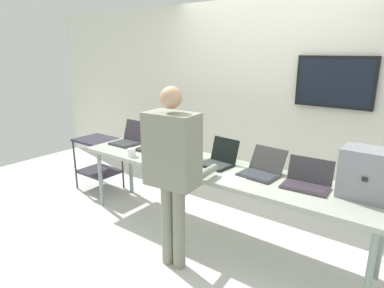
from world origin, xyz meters
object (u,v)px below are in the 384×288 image
at_px(laptop_station_1, 155,145).
at_px(storage_cart, 98,156).
at_px(coffee_mug, 132,152).
at_px(laptop_station_5, 307,181).
at_px(person, 173,163).
at_px(workbench, 214,172).
at_px(laptop_station_3, 219,159).
at_px(laptop_station_0, 128,139).
at_px(equipment_box, 369,174).
at_px(laptop_station_2, 183,152).
at_px(laptop_station_4, 262,169).

bearing_deg(laptop_station_1, storage_cart, -179.08).
distance_m(coffee_mug, storage_cart, 1.14).
bearing_deg(laptop_station_5, storage_cart, 179.68).
bearing_deg(person, workbench, 89.45).
bearing_deg(coffee_mug, laptop_station_3, 20.68).
bearing_deg(laptop_station_0, person, -28.16).
bearing_deg(laptop_station_3, storage_cart, -179.53).
xyz_separation_m(equipment_box, laptop_station_5, (-0.44, -0.07, -0.14)).
relative_size(laptop_station_5, person, 0.24).
bearing_deg(laptop_station_1, laptop_station_5, -1.07).
bearing_deg(coffee_mug, laptop_station_5, 9.71).
height_order(laptop_station_0, laptop_station_2, laptop_station_0).
xyz_separation_m(laptop_station_1, laptop_station_2, (0.43, -0.02, 0.00)).
height_order(laptop_station_5, coffee_mug, laptop_station_5).
xyz_separation_m(laptop_station_2, coffee_mug, (-0.46, -0.32, -0.01)).
bearing_deg(laptop_station_3, laptop_station_1, 179.92).
height_order(equipment_box, laptop_station_3, equipment_box).
height_order(laptop_station_3, storage_cart, laptop_station_3).
relative_size(laptop_station_0, laptop_station_2, 0.95).
height_order(workbench, coffee_mug, coffee_mug).
relative_size(laptop_station_2, storage_cart, 0.51).
xyz_separation_m(workbench, laptop_station_4, (0.47, 0.09, 0.10)).
distance_m(laptop_station_4, person, 0.87).
relative_size(laptop_station_2, person, 0.23).
distance_m(workbench, laptop_station_2, 0.47).
height_order(equipment_box, laptop_station_2, equipment_box).
distance_m(equipment_box, coffee_mug, 2.30).
height_order(laptop_station_3, laptop_station_5, laptop_station_3).
distance_m(equipment_box, laptop_station_2, 1.81).
bearing_deg(laptop_station_4, coffee_mug, -166.00).
xyz_separation_m(workbench, laptop_station_3, (-0.00, 0.09, 0.11)).
height_order(laptop_station_1, laptop_station_3, laptop_station_3).
relative_size(laptop_station_1, person, 0.24).
xyz_separation_m(laptop_station_1, laptop_station_3, (0.88, -0.00, 0.01)).
bearing_deg(person, coffee_mug, 157.73).
bearing_deg(person, laptop_station_2, 122.80).
bearing_deg(laptop_station_2, storage_cart, 179.79).
distance_m(equipment_box, laptop_station_1, 2.23).
bearing_deg(laptop_station_5, laptop_station_0, 179.19).
xyz_separation_m(laptop_station_5, person, (-0.91, -0.68, 0.16)).
relative_size(laptop_station_3, storage_cart, 0.48).
height_order(laptop_station_1, laptop_station_4, laptop_station_4).
xyz_separation_m(workbench, storage_cart, (-1.95, 0.08, -0.24)).
xyz_separation_m(laptop_station_1, laptop_station_5, (1.79, -0.03, 0.00)).
bearing_deg(laptop_station_3, workbench, -88.28).
distance_m(workbench, laptop_station_1, 0.89).
relative_size(equipment_box, laptop_station_1, 1.06).
bearing_deg(storage_cart, laptop_station_5, -0.32).
bearing_deg(person, laptop_station_3, 89.74).
distance_m(workbench, laptop_station_4, 0.49).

